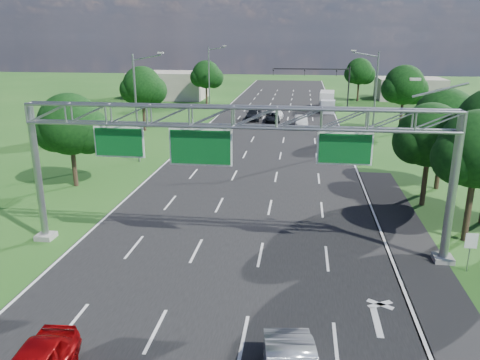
% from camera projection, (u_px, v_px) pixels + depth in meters
% --- Properties ---
extents(ground, '(220.00, 220.00, 0.00)m').
position_uv_depth(ground, '(259.00, 166.00, 43.40)').
color(ground, '#1B4C17').
rests_on(ground, ground).
extents(road, '(18.00, 180.00, 0.02)m').
position_uv_depth(road, '(259.00, 166.00, 43.40)').
color(road, black).
rests_on(road, ground).
extents(road_flare, '(3.00, 30.00, 0.02)m').
position_uv_depth(road_flare, '(409.00, 244.00, 26.96)').
color(road_flare, black).
rests_on(road_flare, ground).
extents(sign_gantry, '(23.50, 1.00, 9.56)m').
position_uv_depth(sign_gantry, '(235.00, 128.00, 24.28)').
color(sign_gantry, gray).
rests_on(sign_gantry, ground).
extents(regulatory_sign, '(0.60, 0.08, 2.10)m').
position_uv_depth(regulatory_sign, '(471.00, 244.00, 23.38)').
color(regulatory_sign, gray).
rests_on(regulatory_sign, ground).
extents(traffic_signal, '(12.21, 0.24, 7.00)m').
position_uv_depth(traffic_signal, '(326.00, 78.00, 74.13)').
color(traffic_signal, black).
rests_on(traffic_signal, ground).
extents(streetlight_l_near, '(2.97, 0.22, 10.16)m').
position_uv_depth(streetlight_l_near, '(138.00, 103.00, 43.18)').
color(streetlight_l_near, gray).
rests_on(streetlight_l_near, ground).
extents(streetlight_l_far, '(2.97, 0.22, 10.16)m').
position_uv_depth(streetlight_l_far, '(210.00, 75.00, 76.36)').
color(streetlight_l_far, gray).
rests_on(streetlight_l_far, ground).
extents(streetlight_r_mid, '(2.97, 0.22, 10.16)m').
position_uv_depth(streetlight_r_mid, '(374.00, 94.00, 49.84)').
color(streetlight_r_mid, gray).
rests_on(streetlight_r_mid, ground).
extents(tree_cluster_right, '(9.91, 14.60, 8.68)m').
position_uv_depth(tree_cluster_right, '(475.00, 138.00, 29.75)').
color(tree_cluster_right, '#2D2116').
rests_on(tree_cluster_right, ground).
extents(tree_verge_la, '(5.76, 4.80, 7.40)m').
position_uv_depth(tree_verge_la, '(71.00, 127.00, 36.20)').
color(tree_verge_la, '#2D2116').
rests_on(tree_verge_la, ground).
extents(tree_verge_lb, '(5.76, 4.80, 8.06)m').
position_uv_depth(tree_verge_lb, '(143.00, 88.00, 58.06)').
color(tree_verge_lb, '#2D2116').
rests_on(tree_verge_lb, ground).
extents(tree_verge_lc, '(5.76, 4.80, 7.62)m').
position_uv_depth(tree_verge_lc, '(207.00, 76.00, 81.51)').
color(tree_verge_lc, '#2D2116').
rests_on(tree_verge_lc, ground).
extents(tree_verge_rd, '(5.76, 4.80, 8.28)m').
position_uv_depth(tree_verge_rd, '(405.00, 87.00, 56.84)').
color(tree_verge_rd, '#2D2116').
rests_on(tree_verge_rd, ground).
extents(tree_verge_re, '(5.76, 4.80, 7.84)m').
position_uv_depth(tree_verge_re, '(360.00, 73.00, 85.66)').
color(tree_verge_re, '#2D2116').
rests_on(tree_verge_re, ground).
extents(building_left, '(14.00, 10.00, 5.00)m').
position_uv_depth(building_left, '(169.00, 85.00, 90.92)').
color(building_left, gray).
rests_on(building_left, ground).
extents(building_right, '(12.00, 9.00, 4.00)m').
position_uv_depth(building_right, '(409.00, 89.00, 89.11)').
color(building_right, gray).
rests_on(building_right, ground).
extents(car_queue_a, '(2.30, 4.54, 1.26)m').
position_uv_depth(car_queue_a, '(276.00, 115.00, 67.27)').
color(car_queue_a, white).
rests_on(car_queue_a, ground).
extents(car_queue_b, '(2.22, 4.44, 1.21)m').
position_uv_depth(car_queue_b, '(273.00, 117.00, 65.81)').
color(car_queue_b, black).
rests_on(car_queue_b, ground).
extents(car_queue_c, '(2.24, 4.95, 1.65)m').
position_uv_depth(car_queue_c, '(254.00, 114.00, 67.18)').
color(car_queue_c, black).
rests_on(car_queue_c, ground).
extents(car_queue_d, '(1.91, 4.60, 1.48)m').
position_uv_depth(car_queue_d, '(301.00, 121.00, 62.20)').
color(car_queue_d, silver).
rests_on(car_queue_d, ground).
extents(box_truck, '(2.60, 7.90, 2.95)m').
position_uv_depth(box_truck, '(327.00, 102.00, 75.69)').
color(box_truck, beige).
rests_on(box_truck, ground).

